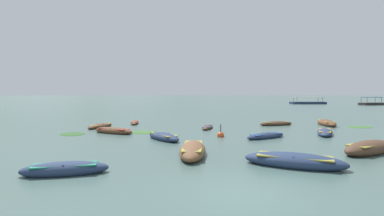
{
  "coord_description": "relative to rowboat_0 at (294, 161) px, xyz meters",
  "views": [
    {
      "loc": [
        -2.2,
        -8.54,
        3.11
      ],
      "look_at": [
        0.51,
        28.95,
        1.28
      ],
      "focal_mm": 26.04,
      "sensor_mm": 36.0,
      "label": 1
    }
  ],
  "objects": [
    {
      "name": "ground_plane",
      "position": [
        -3.07,
        1496.97,
        -0.23
      ],
      "size": [
        6000.0,
        6000.0,
        0.0
      ],
      "primitive_type": "plane",
      "color": "#425B56"
    },
    {
      "name": "mountain_1",
      "position": [
        -693.74,
        2415.89,
        163.46
      ],
      "size": [
        936.2,
        936.2,
        327.37
      ],
      "primitive_type": "cone",
      "color": "#56665B",
      "rests_on": "ground"
    },
    {
      "name": "mountain_2",
      "position": [
        37.92,
        2383.94,
        117.35
      ],
      "size": [
        852.9,
        852.9,
        235.16
      ],
      "primitive_type": "cone",
      "color": "#4C5B56",
      "rests_on": "ground"
    },
    {
      "name": "rowboat_0",
      "position": [
        0.0,
        0.0,
        0.0
      ],
      "size": [
        4.46,
        3.24,
        0.73
      ],
      "color": "navy",
      "rests_on": "ground"
    },
    {
      "name": "rowboat_1",
      "position": [
        1.41,
        7.7,
        -0.07
      ],
      "size": [
        3.57,
        2.47,
        0.49
      ],
      "color": "navy",
      "rests_on": "ground"
    },
    {
      "name": "rowboat_3",
      "position": [
        -5.86,
        7.6,
        -0.04
      ],
      "size": [
        2.85,
        3.77,
        0.61
      ],
      "color": "navy",
      "rests_on": "ground"
    },
    {
      "name": "rowboat_4",
      "position": [
        5.24,
        15.77,
        -0.06
      ],
      "size": [
        3.84,
        1.99,
        0.52
      ],
      "color": "#4C3323",
      "rests_on": "ground"
    },
    {
      "name": "rowboat_5",
      "position": [
        -9.22,
        18.18,
        -0.1
      ],
      "size": [
        0.97,
        3.29,
        0.41
      ],
      "color": "brown",
      "rests_on": "ground"
    },
    {
      "name": "rowboat_6",
      "position": [
        -9.96,
        11.03,
        -0.04
      ],
      "size": [
        3.78,
        2.92,
        0.61
      ],
      "color": "brown",
      "rests_on": "ground"
    },
    {
      "name": "rowboat_7",
      "position": [
        -12.0,
        14.98,
        -0.08
      ],
      "size": [
        2.14,
        3.71,
        0.46
      ],
      "color": "#4C3323",
      "rests_on": "ground"
    },
    {
      "name": "rowboat_8",
      "position": [
        6.57,
        9.09,
        -0.06
      ],
      "size": [
        2.77,
        3.83,
        0.54
      ],
      "color": "navy",
      "rests_on": "ground"
    },
    {
      "name": "rowboat_9",
      "position": [
        5.22,
        2.42,
        0.03
      ],
      "size": [
        4.43,
        3.3,
        0.82
      ],
      "color": "#4C3323",
      "rests_on": "ground"
    },
    {
      "name": "rowboat_10",
      "position": [
        -9.44,
        -0.53,
        -0.03
      ],
      "size": [
        3.41,
        1.52,
        0.62
      ],
      "color": "navy",
      "rests_on": "ground"
    },
    {
      "name": "rowboat_11",
      "position": [
        -2.04,
        13.51,
        -0.1
      ],
      "size": [
        1.69,
        3.21,
        0.4
      ],
      "color": "#4C3323",
      "rests_on": "ground"
    },
    {
      "name": "rowboat_12",
      "position": [
        10.39,
        15.51,
        -0.01
      ],
      "size": [
        2.2,
        4.56,
        0.69
      ],
      "color": "brown",
      "rests_on": "ground"
    },
    {
      "name": "rowboat_13",
      "position": [
        -4.22,
        2.56,
        0.01
      ],
      "size": [
        1.84,
        4.44,
        0.78
      ],
      "color": "brown",
      "rests_on": "ground"
    },
    {
      "name": "ferry_0",
      "position": [
        52.97,
        65.86,
        0.22
      ],
      "size": [
        7.42,
        4.07,
        2.54
      ],
      "color": "#2D2826",
      "rests_on": "ground"
    },
    {
      "name": "ferry_1",
      "position": [
        38.94,
        76.2,
        0.22
      ],
      "size": [
        11.03,
        4.33,
        2.54
      ],
      "color": "navy",
      "rests_on": "ground"
    },
    {
      "name": "mooring_buoy",
      "position": [
        -1.71,
        8.52,
        -0.11
      ],
      "size": [
        0.52,
        0.52,
        1.08
      ],
      "color": "#DB4C1E",
      "rests_on": "ground"
    },
    {
      "name": "weed_patch_0",
      "position": [
        -7.44,
        11.26,
        -0.23
      ],
      "size": [
        3.85,
        2.74,
        0.14
      ],
      "primitive_type": "ellipsoid",
      "rotation": [
        0.0,
        0.0,
        2.86
      ],
      "color": "#38662D",
      "rests_on": "ground"
    },
    {
      "name": "weed_patch_1",
      "position": [
        -13.05,
        10.71,
        -0.23
      ],
      "size": [
        2.83,
        2.94,
        0.14
      ],
      "primitive_type": "ellipsoid",
      "rotation": [
        0.0,
        0.0,
        0.62
      ],
      "color": "#2D5628",
      "rests_on": "ground"
    },
    {
      "name": "weed_patch_2",
      "position": [
        12.61,
        13.57,
        -0.23
      ],
      "size": [
        2.77,
        2.25,
        0.14
      ],
      "primitive_type": "ellipsoid",
      "rotation": [
        0.0,
        0.0,
        0.13
      ],
      "color": "#38662D",
      "rests_on": "ground"
    }
  ]
}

